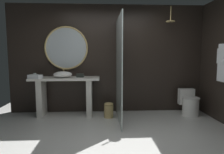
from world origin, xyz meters
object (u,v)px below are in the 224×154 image
object	(u,v)px
tumbler_cup	(35,75)
waste_bin	(109,110)
round_wall_mirror	(66,48)
folded_hand_towel	(35,77)
tissue_box	(80,75)
rain_shower_head	(170,20)
vessel_sink	(63,74)
toilet	(189,104)

from	to	relation	value
tumbler_cup	waste_bin	world-z (taller)	tumbler_cup
round_wall_mirror	folded_hand_towel	distance (m)	0.98
tissue_box	rain_shower_head	bearing A→B (deg)	-0.96
round_wall_mirror	rain_shower_head	bearing A→B (deg)	-6.35
rain_shower_head	waste_bin	bearing A→B (deg)	-172.44
tissue_box	rain_shower_head	size ratio (longest dim) A/B	0.49
vessel_sink	toilet	size ratio (longest dim) A/B	0.71
tumbler_cup	round_wall_mirror	xyz separation A→B (m)	(0.67, 0.28, 0.62)
waste_bin	folded_hand_towel	distance (m)	1.79
rain_shower_head	waste_bin	world-z (taller)	rain_shower_head
tumbler_cup	waste_bin	size ratio (longest dim) A/B	0.31
vessel_sink	rain_shower_head	size ratio (longest dim) A/B	1.21
tissue_box	toilet	xyz separation A→B (m)	(2.55, -0.13, -0.67)
rain_shower_head	folded_hand_towel	distance (m)	3.29
vessel_sink	tissue_box	bearing A→B (deg)	6.36
tissue_box	toilet	distance (m)	2.64
tumbler_cup	tissue_box	xyz separation A→B (m)	(1.01, 0.05, -0.01)
tissue_box	vessel_sink	bearing A→B (deg)	-173.64
tissue_box	rain_shower_head	world-z (taller)	rain_shower_head
vessel_sink	toilet	bearing A→B (deg)	-1.72
folded_hand_towel	round_wall_mirror	bearing A→B (deg)	33.06
toilet	round_wall_mirror	bearing A→B (deg)	172.81
toilet	folded_hand_towel	bearing A→B (deg)	-179.34
round_wall_mirror	vessel_sink	bearing A→B (deg)	-99.95
toilet	waste_bin	xyz separation A→B (m)	(-1.90, -0.09, -0.09)
rain_shower_head	folded_hand_towel	world-z (taller)	rain_shower_head
rain_shower_head	toilet	bearing A→B (deg)	-11.33
rain_shower_head	tissue_box	bearing A→B (deg)	179.04
tumbler_cup	round_wall_mirror	bearing A→B (deg)	22.73
rain_shower_head	toilet	world-z (taller)	rain_shower_head
tumbler_cup	folded_hand_towel	bearing A→B (deg)	-70.71
tumbler_cup	rain_shower_head	bearing A→B (deg)	0.22
vessel_sink	folded_hand_towel	bearing A→B (deg)	-167.38
tumbler_cup	toilet	distance (m)	3.63
vessel_sink	tumbler_cup	bearing A→B (deg)	-179.75
tissue_box	waste_bin	size ratio (longest dim) A/B	0.50
round_wall_mirror	waste_bin	size ratio (longest dim) A/B	3.04
vessel_sink	waste_bin	size ratio (longest dim) A/B	1.24
tissue_box	toilet	bearing A→B (deg)	-2.95
vessel_sink	round_wall_mirror	distance (m)	0.67
vessel_sink	folded_hand_towel	size ratio (longest dim) A/B	1.55
tissue_box	waste_bin	world-z (taller)	tissue_box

